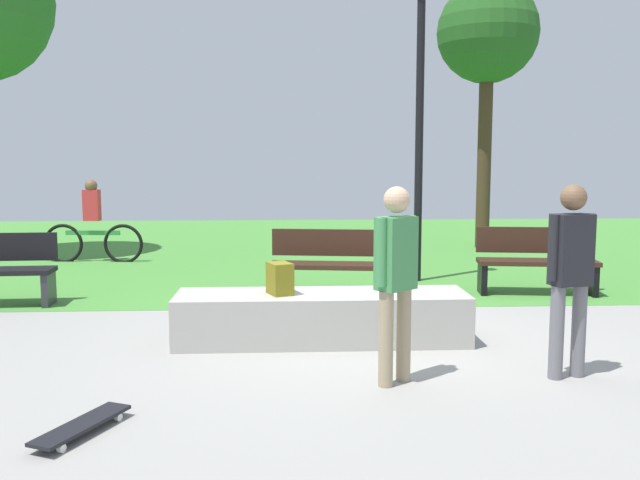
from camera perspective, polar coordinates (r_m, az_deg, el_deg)
The scene contains 12 objects.
ground_plane at distance 7.12m, azimuth 4.62°, elevation -8.30°, with size 28.00×28.00×0.00m, color gray.
grass_lawn at distance 14.70m, azimuth 0.65°, elevation -0.45°, with size 26.60×12.52×0.01m, color #478C38.
concrete_ledge at distance 6.96m, azimuth 0.15°, elevation -6.50°, with size 2.95×0.77×0.50m, color #A8A59E.
backpack_on_ledge at distance 6.83m, azimuth -3.38°, elevation -3.24°, with size 0.28×0.20×0.32m, color olive.
skater_performing_trick at distance 6.07m, azimuth 20.25°, elevation -2.11°, with size 0.42×0.27×1.64m.
skater_watching at distance 5.57m, azimuth 6.37°, elevation -2.56°, with size 0.37×0.36×1.63m.
skateboard_by_ledge at distance 5.02m, azimuth -19.32°, elevation -14.42°, with size 0.52×0.81×0.08m.
park_bench_far_right at distance 9.84m, azimuth 17.67°, elevation -1.54°, with size 1.65×0.68×0.91m.
park_bench_far_left at distance 9.09m, azimuth 0.84°, elevation -1.89°, with size 1.65×0.69×0.91m.
tree_tall_oak at distance 14.87m, azimuth 13.87°, elevation 16.23°, with size 2.06×2.06×5.46m.
lamp_post at distance 10.41m, azimuth 8.36°, elevation 11.40°, with size 0.28×0.28×4.48m.
cyclist_on_bicycle at distance 12.95m, azimuth -18.51°, elevation 1.03°, with size 1.82×0.22×1.52m.
Camera 1 is at (-0.92, -6.81, 1.85)m, focal length 38.20 mm.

